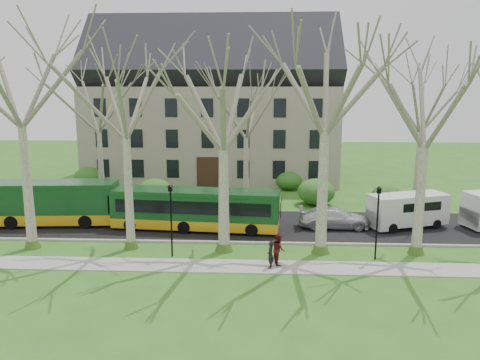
# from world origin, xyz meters

# --- Properties ---
(ground) EXTENTS (120.00, 120.00, 0.00)m
(ground) POSITION_xyz_m (0.00, 0.00, 0.00)
(ground) COLOR #32671D
(ground) RESTS_ON ground
(sidewalk) EXTENTS (70.00, 2.00, 0.06)m
(sidewalk) POSITION_xyz_m (0.00, -2.50, 0.03)
(sidewalk) COLOR gray
(sidewalk) RESTS_ON ground
(road) EXTENTS (80.00, 8.00, 0.06)m
(road) POSITION_xyz_m (0.00, 5.50, 0.03)
(road) COLOR black
(road) RESTS_ON ground
(curb) EXTENTS (80.00, 0.25, 0.14)m
(curb) POSITION_xyz_m (0.00, 1.50, 0.07)
(curb) COLOR #A5A39E
(curb) RESTS_ON ground
(building) EXTENTS (26.50, 12.20, 16.00)m
(building) POSITION_xyz_m (-6.00, 24.00, 8.07)
(building) COLOR gray
(building) RESTS_ON ground
(tree_row_verge) EXTENTS (49.00, 7.00, 14.00)m
(tree_row_verge) POSITION_xyz_m (0.00, 0.30, 7.00)
(tree_row_verge) COLOR gray
(tree_row_verge) RESTS_ON ground
(tree_row_far) EXTENTS (33.00, 7.00, 12.00)m
(tree_row_far) POSITION_xyz_m (-1.33, 11.00, 6.00)
(tree_row_far) COLOR gray
(tree_row_far) RESTS_ON ground
(lamp_row) EXTENTS (36.22, 0.22, 4.30)m
(lamp_row) POSITION_xyz_m (-0.00, -1.00, 2.57)
(lamp_row) COLOR black
(lamp_row) RESTS_ON ground
(hedges) EXTENTS (30.60, 8.60, 2.00)m
(hedges) POSITION_xyz_m (-4.67, 14.00, 1.00)
(hedges) COLOR #18541F
(hedges) RESTS_ON ground
(bus_lead) EXTENTS (13.16, 3.68, 3.25)m
(bus_lead) POSITION_xyz_m (-17.82, 5.02, 1.68)
(bus_lead) COLOR #12411B
(bus_lead) RESTS_ON road
(bus_follow) EXTENTS (11.87, 3.47, 2.92)m
(bus_follow) POSITION_xyz_m (-5.31, 4.38, 1.52)
(bus_follow) COLOR #12411B
(bus_follow) RESTS_ON road
(sedan) EXTENTS (5.05, 2.08, 1.46)m
(sedan) POSITION_xyz_m (4.52, 5.18, 0.79)
(sedan) COLOR silver
(sedan) RESTS_ON road
(van_a) EXTENTS (5.90, 3.66, 2.42)m
(van_a) POSITION_xyz_m (9.74, 5.48, 1.27)
(van_a) COLOR silver
(van_a) RESTS_ON road
(pedestrian_a) EXTENTS (0.41, 0.59, 1.53)m
(pedestrian_a) POSITION_xyz_m (-0.17, -2.67, 0.83)
(pedestrian_a) COLOR black
(pedestrian_a) RESTS_ON sidewalk
(pedestrian_b) EXTENTS (0.84, 0.98, 1.77)m
(pedestrian_b) POSITION_xyz_m (0.30, -2.09, 0.95)
(pedestrian_b) COLOR #571416
(pedestrian_b) RESTS_ON sidewalk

